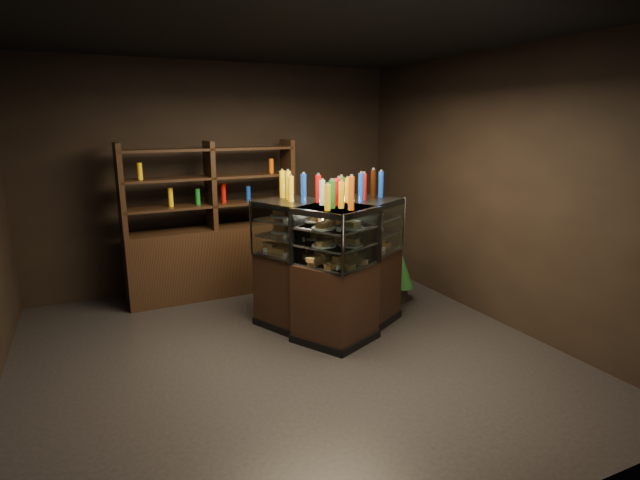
# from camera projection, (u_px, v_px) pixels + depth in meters

# --- Properties ---
(ground) EXTENTS (5.00, 5.00, 0.00)m
(ground) POSITION_uv_depth(u_px,v_px,m) (288.00, 354.00, 4.91)
(ground) COLOR black
(ground) RESTS_ON ground
(room_shell) EXTENTS (5.02, 5.02, 3.01)m
(room_shell) POSITION_uv_depth(u_px,v_px,m) (285.00, 155.00, 4.46)
(room_shell) COLOR black
(room_shell) RESTS_ON ground
(display_case) EXTENTS (1.65, 1.45, 1.42)m
(display_case) POSITION_uv_depth(u_px,v_px,m) (332.00, 289.00, 5.38)
(display_case) COLOR black
(display_case) RESTS_ON ground
(food_display) EXTENTS (1.26, 1.17, 0.44)m
(food_display) POSITION_uv_depth(u_px,v_px,m) (332.00, 235.00, 5.24)
(food_display) COLOR #DB9F4E
(food_display) RESTS_ON display_case
(bottles_top) EXTENTS (1.10, 1.03, 0.30)m
(bottles_top) POSITION_uv_depth(u_px,v_px,m) (332.00, 189.00, 5.14)
(bottles_top) COLOR black
(bottles_top) RESTS_ON display_case
(potted_conifer) EXTENTS (0.39, 0.39, 0.83)m
(potted_conifer) POSITION_uv_depth(u_px,v_px,m) (398.00, 265.00, 6.28)
(potted_conifer) COLOR black
(potted_conifer) RESTS_ON ground
(back_shelving) EXTENTS (2.21, 0.52, 2.00)m
(back_shelving) POSITION_uv_depth(u_px,v_px,m) (214.00, 249.00, 6.49)
(back_shelving) COLOR black
(back_shelving) RESTS_ON ground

